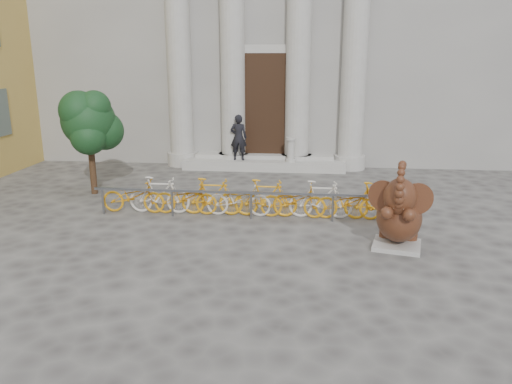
# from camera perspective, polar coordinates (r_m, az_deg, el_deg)

# --- Properties ---
(ground) EXTENTS (80.00, 80.00, 0.00)m
(ground) POSITION_cam_1_polar(r_m,az_deg,el_deg) (9.87, -3.97, -9.18)
(ground) COLOR #474442
(ground) RESTS_ON ground
(classical_building) EXTENTS (22.00, 10.70, 12.00)m
(classical_building) POSITION_cam_1_polar(r_m,az_deg,el_deg) (23.92, 2.21, 19.78)
(classical_building) COLOR gray
(classical_building) RESTS_ON ground
(entrance_steps) EXTENTS (6.00, 1.20, 0.36)m
(entrance_steps) POSITION_cam_1_polar(r_m,az_deg,el_deg) (18.73, 0.90, 3.21)
(entrance_steps) COLOR #A8A59E
(entrance_steps) RESTS_ON ground
(elephant_statue) EXTENTS (1.32, 1.58, 2.01)m
(elephant_statue) POSITION_cam_1_polar(r_m,az_deg,el_deg) (11.25, 16.02, -2.68)
(elephant_statue) COLOR #A8A59E
(elephant_statue) RESTS_ON ground
(bike_rack) EXTENTS (8.35, 0.53, 1.00)m
(bike_rack) POSITION_cam_1_polar(r_m,az_deg,el_deg) (13.08, -0.51, -0.64)
(bike_rack) COLOR slate
(bike_rack) RESTS_ON ground
(tree) EXTENTS (1.81, 1.65, 3.14)m
(tree) POSITION_cam_1_polar(r_m,az_deg,el_deg) (15.73, -18.51, 7.55)
(tree) COLOR #332114
(tree) RESTS_ON ground
(pedestrian) EXTENTS (0.63, 0.42, 1.69)m
(pedestrian) POSITION_cam_1_polar(r_m,az_deg,el_deg) (18.46, -2.01, 6.25)
(pedestrian) COLOR black
(pedestrian) RESTS_ON entrance_steps
(balustrade_post) EXTENTS (0.36, 0.36, 0.89)m
(balustrade_post) POSITION_cam_1_polar(r_m,az_deg,el_deg) (18.26, 4.00, 4.76)
(balustrade_post) COLOR #A8A59E
(balustrade_post) RESTS_ON entrance_steps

